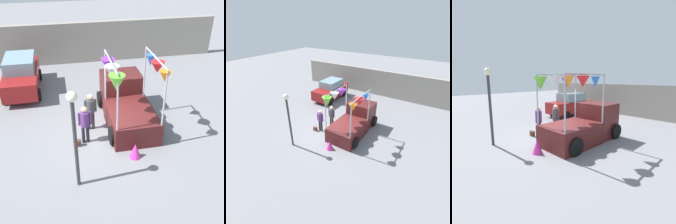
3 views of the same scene
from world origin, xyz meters
TOP-DOWN VIEW (x-y plane):
  - ground_plane at (0.00, 0.00)m, footprint 60.00×60.00m
  - vendor_truck at (1.10, 0.96)m, footprint 2.49×4.10m
  - parked_car at (-3.63, 4.76)m, footprint 1.88×4.00m
  - person_customer at (-0.87, -0.43)m, footprint 0.53×0.34m
  - person_vendor at (-0.53, 0.46)m, footprint 0.53×0.34m
  - handbag at (-1.22, -0.63)m, footprint 0.28×0.16m
  - street_lamp at (-1.38, -2.69)m, footprint 0.32×0.32m
  - brick_boundary_wall at (0.00, 8.32)m, footprint 18.00×0.36m
  - folded_kite_bundle_magenta at (0.84, -1.73)m, footprint 0.49×0.49m

SIDE VIEW (x-z plane):
  - ground_plane at x=0.00m, z-range 0.00..0.00m
  - handbag at x=-1.22m, z-range 0.00..0.28m
  - folded_kite_bundle_magenta at x=0.84m, z-range 0.00..0.60m
  - vendor_truck at x=1.10m, z-range -0.73..2.54m
  - parked_car at x=-3.63m, z-range 0.00..1.88m
  - person_customer at x=-0.87m, z-range 0.17..1.83m
  - person_vendor at x=-0.53m, z-range 0.18..1.86m
  - brick_boundary_wall at x=0.00m, z-range 0.00..2.60m
  - street_lamp at x=-1.38m, z-range 0.57..4.09m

